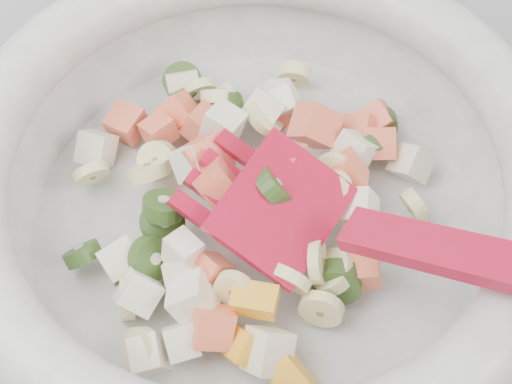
% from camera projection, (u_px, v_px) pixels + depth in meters
% --- Properties ---
extents(mixing_bowl, '(0.47, 0.36, 0.16)m').
position_uv_depth(mixing_bowl, '(257.00, 185.00, 0.46)').
color(mixing_bowl, white).
rests_on(mixing_bowl, counter).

